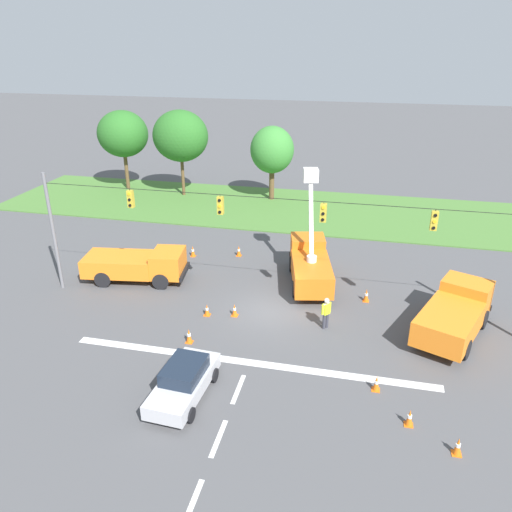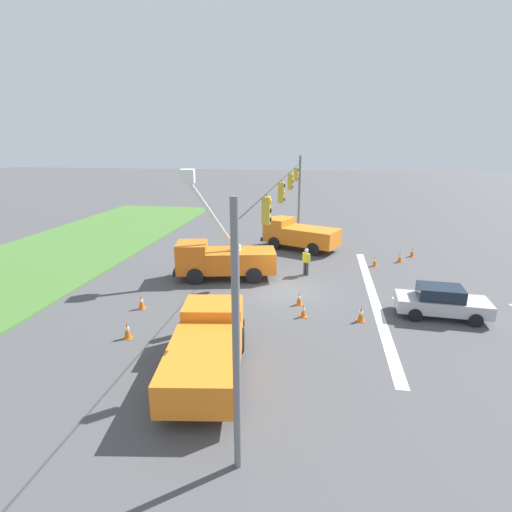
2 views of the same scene
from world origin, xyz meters
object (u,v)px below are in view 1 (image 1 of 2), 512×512
traffic_cone_foreground_left (207,310)px  traffic_cone_mid_left (458,446)px  road_worker (326,311)px  traffic_cone_lane_edge_b (410,418)px  sedan_silver (184,381)px  utility_truck_bucket_lift (310,262)px  traffic_cone_foreground_right (376,383)px  utility_truck_support_near (138,264)px  tree_centre (272,150)px  traffic_cone_near_bucket (366,295)px  traffic_cone_lane_edge_a (239,251)px  utility_truck_support_far (455,314)px  traffic_cone_far_right (189,336)px  tree_west (180,136)px  traffic_cone_mid_right (235,310)px  tree_far_west (123,134)px  traffic_cone_far_left (193,251)px

traffic_cone_foreground_left → traffic_cone_mid_left: bearing=-31.9°
road_worker → traffic_cone_lane_edge_b: bearing=-58.8°
sedan_silver → traffic_cone_mid_left: 10.98m
utility_truck_bucket_lift → traffic_cone_foreground_right: 10.70m
utility_truck_support_near → traffic_cone_mid_left: utility_truck_support_near is taller
tree_centre → traffic_cone_mid_left: 32.20m
utility_truck_bucket_lift → traffic_cone_near_bucket: utility_truck_bucket_lift is taller
traffic_cone_lane_edge_a → traffic_cone_lane_edge_b: (10.79, -14.67, -0.01)m
utility_truck_support_far → traffic_cone_mid_left: size_ratio=8.51×
traffic_cone_far_right → traffic_cone_lane_edge_a: bearing=91.5°
traffic_cone_foreground_right → sedan_silver: bearing=-164.6°
utility_truck_bucket_lift → sedan_silver: size_ratio=1.54×
utility_truck_support_near → road_worker: utility_truck_support_near is taller
traffic_cone_foreground_left → traffic_cone_lane_edge_a: (-0.35, 8.30, 0.05)m
tree_west → traffic_cone_near_bucket: size_ratio=10.38×
utility_truck_bucket_lift → traffic_cone_foreground_right: size_ratio=9.09×
traffic_cone_lane_edge_a → traffic_cone_mid_left: bearing=-51.9°
sedan_silver → traffic_cone_far_right: sedan_silver is taller
utility_truck_support_far → traffic_cone_foreground_right: 6.73m
traffic_cone_lane_edge_a → traffic_cone_far_right: bearing=-88.5°
sedan_silver → traffic_cone_lane_edge_a: bearing=95.7°
sedan_silver → traffic_cone_far_right: bearing=107.1°
traffic_cone_mid_right → traffic_cone_foreground_right: bearing=-31.9°
tree_centre → traffic_cone_far_right: size_ratio=8.83×
road_worker → traffic_cone_far_right: bearing=-156.1°
tree_west → traffic_cone_mid_right: 24.07m
utility_truck_support_near → sedan_silver: size_ratio=1.50×
utility_truck_bucket_lift → tree_far_west: bearing=140.8°
traffic_cone_foreground_right → tree_west: bearing=125.6°
sedan_silver → traffic_cone_far_left: size_ratio=5.54×
traffic_cone_mid_left → traffic_cone_foreground_right: bearing=133.7°
tree_west → utility_truck_bucket_lift: tree_west is taller
tree_centre → sedan_silver: tree_centre is taller
utility_truck_support_far → traffic_cone_mid_right: utility_truck_support_far is taller
tree_west → traffic_cone_foreground_left: 23.71m
traffic_cone_near_bucket → tree_centre: bearing=116.9°
utility_truck_bucket_lift → sedan_silver: (-3.83, -12.01, -0.60)m
utility_truck_support_far → traffic_cone_lane_edge_b: utility_truck_support_far is taller
traffic_cone_foreground_left → traffic_cone_far_right: 2.75m
tree_far_west → traffic_cone_far_left: tree_far_west is taller
sedan_silver → traffic_cone_lane_edge_a: size_ratio=5.65×
traffic_cone_far_left → traffic_cone_near_bucket: bearing=-18.1°
utility_truck_support_near → traffic_cone_lane_edge_a: (5.22, 5.04, -0.70)m
traffic_cone_mid_left → traffic_cone_near_bucket: 11.68m
traffic_cone_foreground_right → traffic_cone_mid_right: (-7.66, 4.76, -0.01)m
traffic_cone_lane_edge_a → traffic_cone_foreground_left: bearing=-87.6°
tree_centre → traffic_cone_mid_right: tree_centre is taller
tree_west → traffic_cone_near_bucket: 25.55m
sedan_silver → traffic_cone_far_right: (-1.21, 3.92, -0.40)m
traffic_cone_mid_left → utility_truck_bucket_lift: bearing=118.9°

